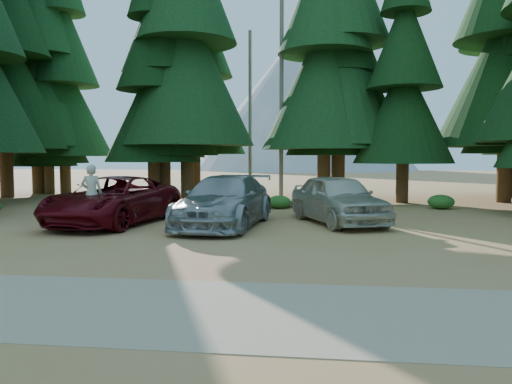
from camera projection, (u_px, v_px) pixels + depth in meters
ground at (218, 241)px, 14.50m from camera, size 160.00×160.00×0.00m
gravel_strip at (140, 307)px, 8.06m from camera, size 26.00×3.50×0.01m
forest_belt_north at (268, 198)px, 29.35m from camera, size 36.00×7.00×22.00m
snag_front at (281, 94)px, 28.34m from camera, size 0.24×0.24×12.00m
snag_back at (250, 115)px, 30.14m from camera, size 0.20×0.20×10.00m
mountain_peak at (290, 107)px, 101.30m from camera, size 48.00×50.00×28.00m
red_pickup at (114, 200)px, 18.03m from camera, size 3.74×6.57×1.73m
silver_minivan_center at (225, 201)px, 17.42m from camera, size 3.08×6.33×1.77m
silver_minivan_right at (338, 199)px, 18.20m from camera, size 3.98×5.75×1.82m
frisbee_player at (92, 193)px, 16.55m from camera, size 0.76×0.55×1.92m
log_left at (130, 204)px, 24.11m from camera, size 4.19×0.62×0.30m
log_mid at (311, 205)px, 23.69m from camera, size 3.53×1.70×0.30m
log_right at (305, 205)px, 23.84m from camera, size 4.78×1.31×0.31m
shrub_far_left at (98, 204)px, 22.22m from camera, size 1.21×1.21×0.67m
shrub_left at (214, 205)px, 23.40m from camera, size 0.73×0.73×0.40m
shrub_center_left at (258, 202)px, 23.89m from camera, size 1.04×1.04×0.57m
shrub_center_right at (279, 202)px, 23.56m from camera, size 1.12×1.12×0.62m
shrub_right at (347, 208)px, 21.43m from camera, size 0.92×0.92×0.50m
shrub_far_right at (441, 202)px, 23.34m from camera, size 1.22×1.22×0.67m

